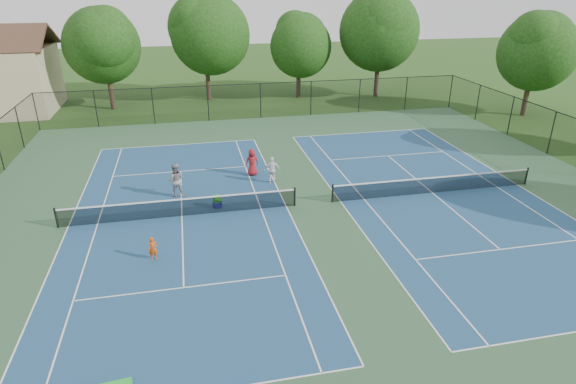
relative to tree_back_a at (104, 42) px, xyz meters
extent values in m
plane|color=#234716|center=(13.00, -24.00, -6.04)|extent=(140.00, 140.00, 0.00)
cube|color=#315732|center=(13.00, -24.00, -6.03)|extent=(36.00, 36.00, 0.01)
cube|color=navy|center=(6.00, -24.00, -6.03)|extent=(10.97, 23.77, 0.00)
cube|color=white|center=(6.00, -12.11, -6.02)|extent=(10.97, 0.06, 0.00)
cube|color=white|center=(0.52, -24.00, -6.02)|extent=(0.06, 23.77, 0.00)
cube|color=white|center=(11.48, -24.00, -6.02)|extent=(0.06, 23.77, 0.00)
cube|color=white|center=(1.88, -24.00, -6.02)|extent=(0.06, 23.77, 0.00)
cube|color=white|center=(10.12, -24.00, -6.02)|extent=(0.06, 23.77, 0.00)
cube|color=white|center=(6.00, -17.60, -6.02)|extent=(8.23, 0.06, 0.00)
cube|color=white|center=(6.00, -30.40, -6.02)|extent=(8.23, 0.06, 0.00)
cube|color=white|center=(6.00, -24.00, -6.02)|extent=(0.06, 12.80, 0.00)
cylinder|color=black|center=(0.05, -24.00, -5.50)|extent=(0.10, 0.10, 1.07)
cylinder|color=black|center=(11.95, -24.00, -5.50)|extent=(0.10, 0.10, 1.07)
cube|color=black|center=(6.00, -24.00, -5.57)|extent=(11.90, 0.01, 0.90)
cube|color=white|center=(6.00, -24.00, -5.09)|extent=(11.90, 0.04, 0.07)
cube|color=navy|center=(20.00, -24.00, -6.03)|extent=(10.97, 23.77, 0.00)
cube|color=white|center=(20.00, -12.11, -6.02)|extent=(10.97, 0.06, 0.00)
cube|color=white|center=(14.52, -24.00, -6.02)|extent=(0.06, 23.77, 0.00)
cube|color=white|center=(25.48, -24.00, -6.02)|extent=(0.06, 23.77, 0.00)
cube|color=white|center=(15.88, -24.00, -6.02)|extent=(0.06, 23.77, 0.00)
cube|color=white|center=(24.12, -24.00, -6.02)|extent=(0.06, 23.77, 0.00)
cube|color=white|center=(20.00, -17.60, -6.02)|extent=(8.23, 0.06, 0.00)
cube|color=white|center=(20.00, -30.40, -6.02)|extent=(8.23, 0.06, 0.00)
cube|color=white|center=(20.00, -24.00, -6.02)|extent=(0.06, 12.80, 0.00)
cylinder|color=black|center=(14.05, -24.00, -5.50)|extent=(0.10, 0.10, 1.07)
cylinder|color=black|center=(25.95, -24.00, -5.50)|extent=(0.10, 0.10, 1.07)
cube|color=black|center=(20.00, -24.00, -5.57)|extent=(11.90, 0.01, 0.90)
cube|color=white|center=(20.00, -24.00, -5.09)|extent=(11.90, 0.04, 0.07)
cylinder|color=black|center=(-5.00, -6.00, -4.54)|extent=(0.08, 0.08, 3.00)
cylinder|color=black|center=(-0.50, -6.00, -4.54)|extent=(0.08, 0.08, 3.00)
cylinder|color=black|center=(4.00, -6.00, -4.54)|extent=(0.08, 0.08, 3.00)
cylinder|color=black|center=(8.50, -6.00, -4.54)|extent=(0.08, 0.08, 3.00)
cylinder|color=black|center=(13.00, -6.00, -4.54)|extent=(0.08, 0.08, 3.00)
cylinder|color=black|center=(17.50, -6.00, -4.54)|extent=(0.08, 0.08, 3.00)
cylinder|color=black|center=(22.00, -6.00, -4.54)|extent=(0.08, 0.08, 3.00)
cylinder|color=black|center=(26.50, -6.00, -4.54)|extent=(0.08, 0.08, 3.00)
cylinder|color=black|center=(31.00, -6.00, -4.54)|extent=(0.08, 0.08, 3.00)
cylinder|color=black|center=(31.00, -19.50, -4.54)|extent=(0.08, 0.08, 3.00)
cylinder|color=black|center=(31.00, -15.00, -4.54)|extent=(0.08, 0.08, 3.00)
cylinder|color=black|center=(31.00, -10.50, -4.54)|extent=(0.08, 0.08, 3.00)
cylinder|color=black|center=(-5.00, -10.50, -4.54)|extent=(0.08, 0.08, 3.00)
cube|color=black|center=(13.00, -6.00, -4.54)|extent=(36.00, 0.01, 3.00)
cube|color=black|center=(13.00, -6.00, -3.04)|extent=(36.00, 0.05, 0.05)
cylinder|color=#2D2116|center=(0.00, 0.00, -4.15)|extent=(0.44, 0.44, 3.78)
sphere|color=#11370F|center=(0.00, 0.00, -0.39)|extent=(6.80, 6.80, 6.80)
sphere|color=#11370F|center=(0.00, 0.00, 0.28)|extent=(5.58, 5.58, 5.58)
sphere|color=#11370F|center=(0.00, 0.00, 0.94)|extent=(4.35, 4.35, 4.35)
cylinder|color=#2D2116|center=(9.00, 2.00, -3.97)|extent=(0.44, 0.44, 4.14)
sphere|color=#11370F|center=(9.00, 2.00, 0.19)|extent=(7.60, 7.60, 7.60)
sphere|color=#11370F|center=(9.00, 2.00, 0.82)|extent=(6.23, 6.23, 6.23)
sphere|color=#11370F|center=(9.00, 2.00, 1.44)|extent=(4.86, 4.86, 4.86)
cylinder|color=#2D2116|center=(18.00, 1.00, -4.33)|extent=(0.44, 0.44, 3.42)
sphere|color=#11370F|center=(18.00, 1.00, -0.97)|extent=(6.00, 6.00, 6.00)
sphere|color=#11370F|center=(18.00, 1.00, -0.27)|extent=(4.92, 4.92, 4.92)
sphere|color=#11370F|center=(18.00, 1.00, 0.44)|extent=(3.84, 3.84, 3.84)
cylinder|color=#2D2116|center=(26.00, 0.00, -3.88)|extent=(0.44, 0.44, 4.32)
sphere|color=#11370F|center=(26.00, 0.00, 0.43)|extent=(7.80, 7.80, 7.80)
sphere|color=#11370F|center=(26.00, 0.00, 1.04)|extent=(6.40, 6.40, 6.40)
sphere|color=#11370F|center=(26.00, 0.00, 1.65)|extent=(4.99, 4.99, 4.99)
cylinder|color=#2D2116|center=(36.00, -10.00, -4.24)|extent=(0.44, 0.44, 3.60)
sphere|color=#11370F|center=(36.00, -10.00, -0.62)|extent=(6.60, 6.60, 6.60)
sphere|color=#11370F|center=(36.00, -10.00, 0.05)|extent=(5.41, 5.41, 5.41)
sphere|color=#11370F|center=(36.00, -10.00, 0.72)|extent=(4.22, 4.22, 4.22)
imported|color=#D1490D|center=(4.78, -27.96, -5.51)|extent=(0.43, 0.32, 1.06)
imported|color=gray|center=(5.77, -21.36, -5.07)|extent=(0.99, 0.79, 1.94)
imported|color=white|center=(11.36, -20.59, -5.23)|extent=(0.97, 0.47, 1.62)
imported|color=maroon|center=(10.36, -19.14, -5.20)|extent=(0.87, 0.61, 1.68)
cube|color=navy|center=(7.88, -23.34, -5.87)|extent=(0.48, 0.40, 0.33)
cube|color=#239D1B|center=(7.88, -23.34, -5.53)|extent=(0.42, 0.38, 0.36)
camera|label=1|loc=(6.73, -46.71, 5.15)|focal=30.00mm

